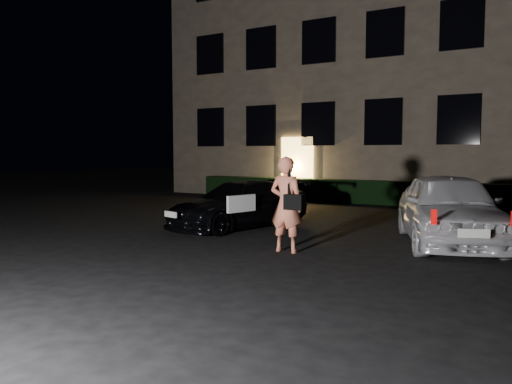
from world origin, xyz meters
The scene contains 6 objects.
ground centered at (0.00, 0.00, 0.00)m, with size 80.00×80.00×0.00m, color black.
building centered at (0.00, 14.99, 6.00)m, with size 20.00×8.11×12.00m.
hedge centered at (0.00, 10.50, 0.42)m, with size 15.00×0.70×0.85m, color black.
sedan centered at (-1.31, 3.11, 0.58)m, with size 2.60×4.27×1.16m.
hatch centered at (3.60, 3.34, 0.74)m, with size 3.12×4.68×1.48m.
man centered at (1.12, 0.93, 0.90)m, with size 0.74×0.43×1.80m.
Camera 1 is at (5.33, -7.37, 1.87)m, focal length 35.00 mm.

